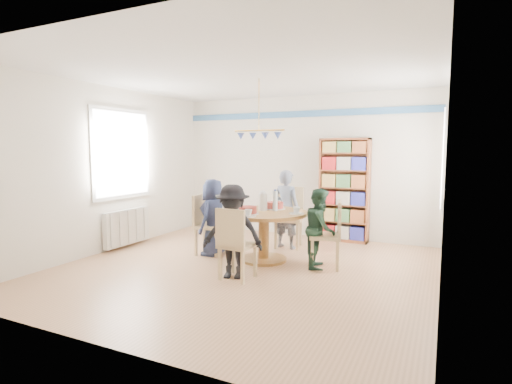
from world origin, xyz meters
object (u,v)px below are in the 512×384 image
Objects in this scene: chair_near at (235,241)px; person_near at (233,232)px; radiator at (127,227)px; chair_far at (289,214)px; person_far at (286,209)px; person_left at (213,217)px; chair_left at (205,221)px; bookshelf at (344,191)px; chair_right at (331,231)px; person_right at (320,228)px; dining_table at (264,224)px.

chair_near is 0.76× the size of person_near.
radiator is at bearing 150.84° from person_near.
person_far is at bearing -90.70° from chair_far.
chair_far is 1.38m from person_left.
chair_left is 0.51× the size of bookshelf.
person_left is 1.27m from person_far.
bookshelf reaches higher than radiator.
bookshelf is (0.81, 2.74, 0.31)m from person_near.
chair_near is 0.70× the size of person_far.
chair_far is at bearing 135.81° from chair_right.
person_far is at bearing 31.94° from person_right.
person_far reaches higher than chair_left.
person_near reaches higher than chair_right.
person_right is at bearing 3.98° from radiator.
chair_right reaches higher than radiator.
chair_left is at bearing -134.83° from chair_far.
person_far is (0.88, 0.92, 0.06)m from person_left.
chair_right is 0.85× the size of person_right.
person_right is (3.36, 0.23, 0.22)m from radiator.
chair_right is at bearing 30.15° from person_near.
chair_far is 0.85× the size of person_left.
bookshelf is (-0.08, 1.81, 0.36)m from person_right.
chair_far is 0.55× the size of bookshelf.
person_left is at bearing -129.82° from chair_far.
chair_left is at bearing -95.41° from person_left.
bookshelf reaches higher than chair_near.
chair_far reaches higher than dining_table.
chair_right is 0.72× the size of person_far.
chair_right is 1.82m from bookshelf.
person_far is 0.71× the size of bookshelf.
radiator is 0.53× the size of bookshelf.
chair_right is 1.02× the size of chair_near.
chair_right is at bearing -44.19° from chair_far.
chair_far is (0.02, 1.02, 0.01)m from dining_table.
chair_near is 0.15m from person_near.
chair_far is 0.84× the size of person_near.
chair_near is 0.83× the size of person_right.
chair_far is 1.95m from person_near.
person_right reaches higher than chair_near.
person_left reaches higher than chair_left.
chair_left is 0.78× the size of person_near.
bookshelf is (1.81, 1.85, 0.40)m from chair_left.
radiator is 3.37m from person_right.
radiator is 0.75× the size of person_far.
dining_table is 1.15× the size of person_right.
chair_near is 0.77× the size of person_left.
person_near is 0.65× the size of bookshelf.
chair_right reaches higher than dining_table.
chair_right is at bearing 2.42° from chair_left.
person_far is at bearing 90.74° from chair_near.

